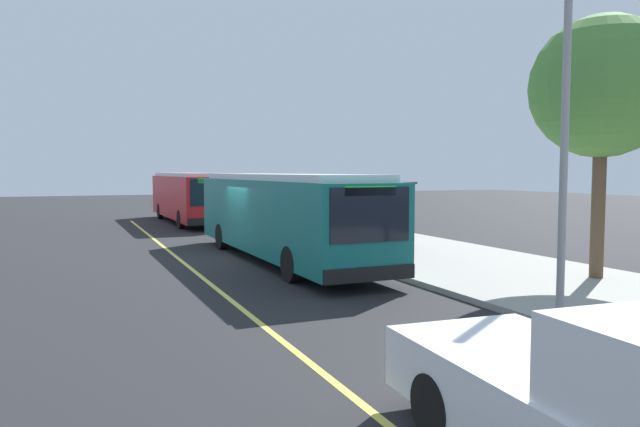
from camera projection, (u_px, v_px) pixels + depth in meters
The scene contains 12 objects.
ground_plane at pixel (245, 258), 20.85m from camera, with size 120.00×120.00×0.00m, color #232326.
sidewalk_curb at pixel (394, 247), 23.17m from camera, with size 44.00×6.40×0.15m, color gray.
lane_stripe_center at pixel (182, 261), 19.99m from camera, with size 36.00×0.14×0.01m, color #E0D64C.
transit_bus_main at pixel (283, 213), 20.12m from camera, with size 12.58×2.74×2.95m.
transit_bus_second at pixel (189, 195), 35.04m from camera, with size 11.72×2.72×2.95m.
pickup_truck at pixel (636, 419), 5.22m from camera, with size 5.51×2.31×1.85m.
bus_shelter at pixel (382, 199), 24.29m from camera, with size 2.90×1.60×2.48m.
waiting_bench at pixel (386, 231), 24.11m from camera, with size 1.60×0.48×0.95m.
route_sign_post at pixel (348, 202), 21.25m from camera, with size 0.44×0.08×2.80m.
pedestrian_commuter at pixel (387, 226), 20.90m from camera, with size 0.24×0.40×1.69m.
street_tree_near_shelter at pixel (602, 88), 15.81m from camera, with size 3.79×3.79×7.04m.
utility_pole at pixel (564, 156), 12.04m from camera, with size 0.16×0.16×6.40m, color gray.
Camera 1 is at (20.07, -5.64, 3.04)m, focal length 33.30 mm.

